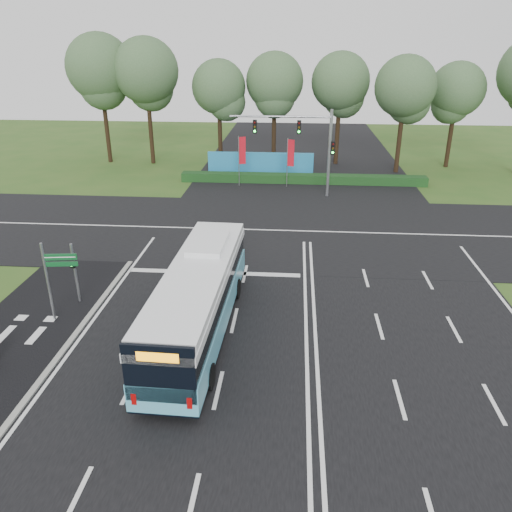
% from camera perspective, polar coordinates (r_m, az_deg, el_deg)
% --- Properties ---
extents(ground, '(120.00, 120.00, 0.00)m').
position_cam_1_polar(ground, '(23.12, 5.73, -7.74)').
color(ground, '#2E541C').
rests_on(ground, ground).
extents(road_main, '(20.00, 120.00, 0.04)m').
position_cam_1_polar(road_main, '(23.11, 5.73, -7.69)').
color(road_main, black).
rests_on(road_main, ground).
extents(road_cross, '(120.00, 14.00, 0.05)m').
position_cam_1_polar(road_cross, '(33.95, 5.46, 2.83)').
color(road_cross, black).
rests_on(road_cross, ground).
extents(bike_path, '(5.00, 18.00, 0.06)m').
position_cam_1_polar(bike_path, '(23.71, -26.44, -9.43)').
color(bike_path, black).
rests_on(bike_path, ground).
extents(kerb_strip, '(0.25, 18.00, 0.12)m').
position_cam_1_polar(kerb_strip, '(22.59, -21.13, -10.02)').
color(kerb_strip, gray).
rests_on(kerb_strip, ground).
extents(city_bus, '(2.81, 11.90, 3.40)m').
position_cam_1_polar(city_bus, '(21.67, -6.58, -4.84)').
color(city_bus, '#58B1CD').
rests_on(city_bus, ground).
extents(pedestrian_signal, '(0.29, 0.40, 3.10)m').
position_cam_1_polar(pedestrian_signal, '(25.55, -20.01, -1.66)').
color(pedestrian_signal, gray).
rests_on(pedestrian_signal, ground).
extents(street_sign, '(1.50, 0.27, 3.86)m').
position_cam_1_polar(street_sign, '(23.91, -22.11, -1.76)').
color(street_sign, gray).
rests_on(street_sign, ground).
extents(banner_flag_left, '(0.61, 0.29, 4.40)m').
position_cam_1_polar(banner_flag_left, '(44.18, -1.68, 11.63)').
color(banner_flag_left, gray).
rests_on(banner_flag_left, ground).
extents(banner_flag_mid, '(0.61, 0.23, 4.25)m').
position_cam_1_polar(banner_flag_mid, '(43.78, 3.90, 11.36)').
color(banner_flag_mid, gray).
rests_on(banner_flag_mid, ground).
extents(traffic_light_gantry, '(8.41, 0.28, 7.00)m').
position_cam_1_polar(traffic_light_gantry, '(40.95, 5.91, 13.13)').
color(traffic_light_gantry, gray).
rests_on(traffic_light_gantry, ground).
extents(hedge, '(22.00, 1.20, 0.80)m').
position_cam_1_polar(hedge, '(45.77, 5.34, 8.78)').
color(hedge, '#143915').
rests_on(hedge, ground).
extents(blue_hoarding, '(10.00, 0.30, 2.20)m').
position_cam_1_polar(blue_hoarding, '(48.13, 0.51, 10.47)').
color(blue_hoarding, teal).
rests_on(blue_hoarding, ground).
extents(eucalyptus_row, '(47.57, 8.94, 12.75)m').
position_cam_1_polar(eucalyptus_row, '(51.20, 4.40, 19.65)').
color(eucalyptus_row, black).
rests_on(eucalyptus_row, ground).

